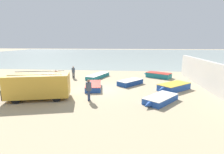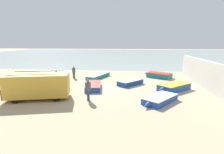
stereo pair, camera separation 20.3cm
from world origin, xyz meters
name	(u,v)px [view 1 (the left image)]	position (x,y,z in m)	size (l,w,h in m)	color
ground_plane	(99,90)	(0.00, 0.00, 0.00)	(200.00, 200.00, 0.00)	tan
sea_water	(121,54)	(0.00, 52.00, 0.00)	(120.00, 80.00, 0.01)	#99A89E
harbor_wall	(210,76)	(11.05, 1.00, 1.44)	(0.50, 16.87, 2.88)	#BCB7AD
parked_van	(38,86)	(-4.60, -3.31, 1.19)	(5.45, 3.23, 2.28)	gold
fishing_rowboat_0	(160,99)	(5.53, -3.16, 0.25)	(3.22, 3.64, 0.51)	#234CA3
fishing_rowboat_1	(44,77)	(-7.91, 4.19, 0.33)	(5.05, 3.93, 0.67)	#2D66AD
fishing_rowboat_2	(158,75)	(6.95, 6.95, 0.33)	(3.81, 3.04, 0.67)	#1E757F
fishing_rowboat_3	(93,86)	(-0.67, 0.54, 0.28)	(2.02, 4.31, 0.55)	#234CA3
fishing_rowboat_4	(173,87)	(7.47, 0.62, 0.33)	(3.85, 3.58, 0.66)	#234CA3
fishing_rowboat_5	(99,76)	(-1.09, 6.10, 0.25)	(2.69, 5.21, 0.51)	#1E757F
fishing_rowboat_6	(131,82)	(3.26, 2.60, 0.28)	(3.14, 3.42, 0.56)	navy
fisherman_0	(73,71)	(-4.34, 5.38, 0.97)	(0.42, 0.42, 1.62)	#38383D
fisherman_1	(89,88)	(-0.29, -3.26, 1.07)	(0.47, 0.47, 1.79)	navy
fisherman_2	(56,76)	(-5.06, 1.50, 1.04)	(0.46, 0.46, 1.75)	#38383D
fisherman_3	(29,79)	(-7.45, 0.11, 1.00)	(0.44, 0.44, 1.68)	navy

